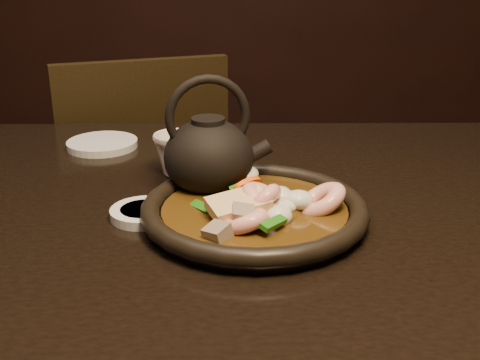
{
  "coord_description": "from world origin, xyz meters",
  "views": [
    {
      "loc": [
        0.18,
        -0.77,
        1.1
      ],
      "look_at": [
        0.19,
        -0.01,
        0.8
      ],
      "focal_mm": 45.0,
      "sensor_mm": 36.0,
      "label": 1
    }
  ],
  "objects_px": {
    "chair": "(142,205)",
    "teapot": "(209,153)",
    "table": "(108,260)",
    "tea_cup": "(176,153)",
    "plate": "(254,211)"
  },
  "relations": [
    {
      "from": "chair",
      "to": "tea_cup",
      "type": "relative_size",
      "value": 11.81
    },
    {
      "from": "table",
      "to": "teapot",
      "type": "bearing_deg",
      "value": 21.34
    },
    {
      "from": "plate",
      "to": "teapot",
      "type": "height_order",
      "value": "teapot"
    },
    {
      "from": "plate",
      "to": "teapot",
      "type": "xyz_separation_m",
      "value": [
        -0.06,
        0.09,
        0.05
      ]
    },
    {
      "from": "table",
      "to": "teapot",
      "type": "distance_m",
      "value": 0.21
    },
    {
      "from": "table",
      "to": "chair",
      "type": "xyz_separation_m",
      "value": [
        -0.06,
        0.66,
        -0.2
      ]
    },
    {
      "from": "plate",
      "to": "teapot",
      "type": "distance_m",
      "value": 0.12
    },
    {
      "from": "plate",
      "to": "tea_cup",
      "type": "height_order",
      "value": "tea_cup"
    },
    {
      "from": "chair",
      "to": "tea_cup",
      "type": "xyz_separation_m",
      "value": [
        0.15,
        -0.51,
        0.31
      ]
    },
    {
      "from": "tea_cup",
      "to": "chair",
      "type": "bearing_deg",
      "value": 106.23
    },
    {
      "from": "plate",
      "to": "tea_cup",
      "type": "xyz_separation_m",
      "value": [
        -0.12,
        0.19,
        0.02
      ]
    },
    {
      "from": "chair",
      "to": "teapot",
      "type": "bearing_deg",
      "value": 90.31
    },
    {
      "from": "chair",
      "to": "plate",
      "type": "distance_m",
      "value": 0.8
    },
    {
      "from": "chair",
      "to": "teapot",
      "type": "height_order",
      "value": "teapot"
    },
    {
      "from": "tea_cup",
      "to": "teapot",
      "type": "xyz_separation_m",
      "value": [
        0.06,
        -0.09,
        0.03
      ]
    }
  ]
}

